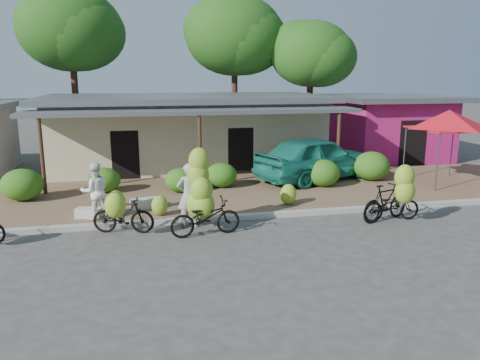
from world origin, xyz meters
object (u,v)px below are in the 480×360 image
at_px(bike_right, 391,198).
at_px(teal_van, 316,158).
at_px(vendor, 189,196).
at_px(sack_near, 144,203).
at_px(bike_far_right, 392,206).
at_px(tree_near_right, 307,52).
at_px(sack_far, 89,213).
at_px(bike_center, 203,202).
at_px(bike_left, 122,214).
at_px(red_canopy, 449,119).
at_px(bystander, 95,191).
at_px(tree_center_right, 231,34).
at_px(tree_far_center, 67,28).

bearing_deg(bike_right, teal_van, -18.25).
relative_size(bike_right, vendor, 1.04).
bearing_deg(sack_near, bike_far_right, -19.66).
bearing_deg(tree_near_right, bike_far_right, -99.34).
xyz_separation_m(bike_right, sack_far, (-8.75, 2.01, -0.49)).
relative_size(bike_center, teal_van, 0.45).
distance_m(sack_far, teal_van, 9.19).
distance_m(tree_near_right, bike_right, 14.82).
distance_m(bike_left, teal_van, 8.93).
xyz_separation_m(sack_near, vendor, (1.23, -1.91, 0.67)).
bearing_deg(bike_far_right, tree_near_right, -9.43).
distance_m(tree_near_right, teal_van, 9.91).
relative_size(tree_near_right, vendor, 3.90).
relative_size(tree_near_right, red_canopy, 2.09).
bearing_deg(bike_center, bike_far_right, -98.35).
relative_size(sack_near, sack_far, 1.13).
height_order(tree_near_right, teal_van, tree_near_right).
xyz_separation_m(bike_center, bystander, (-2.95, 1.59, 0.09)).
relative_size(tree_center_right, bike_right, 4.52).
bearing_deg(red_canopy, vendor, -163.53).
xyz_separation_m(tree_near_right, bystander, (-10.88, -12.01, -4.59)).
bearing_deg(bike_right, bike_left, 65.11).
height_order(red_canopy, bike_right, red_canopy).
relative_size(tree_center_right, teal_van, 1.68).
distance_m(bike_left, bystander, 1.51).
distance_m(tree_center_right, bike_center, 17.09).
distance_m(bike_far_right, vendor, 6.05).
relative_size(bike_left, sack_near, 2.09).
bearing_deg(bike_right, sack_far, 56.33).
height_order(bike_far_right, teal_van, teal_van).
height_order(tree_far_center, vendor, tree_far_center).
bearing_deg(sack_near, bike_right, -20.72).
xyz_separation_m(bike_center, sack_near, (-1.55, 2.47, -0.60)).
relative_size(sack_near, vendor, 0.45).
relative_size(tree_far_center, bike_center, 3.76).
relative_size(bike_center, vendor, 1.25).
bearing_deg(vendor, tree_near_right, -127.56).
distance_m(red_canopy, sack_near, 11.92).
xyz_separation_m(bike_center, bike_far_right, (5.67, -0.11, -0.41)).
bearing_deg(bike_left, tree_far_center, 25.87).
height_order(tree_near_right, bike_far_right, tree_near_right).
bearing_deg(bike_center, bike_right, -99.46).
bearing_deg(sack_near, tree_center_right, 67.37).
relative_size(tree_far_center, sack_near, 10.39).
bearing_deg(bike_far_right, bike_center, 88.85).
xyz_separation_m(bike_left, bike_center, (2.18, -0.35, 0.28)).
height_order(bike_center, sack_near, bike_center).
distance_m(tree_center_right, red_canopy, 14.04).
bearing_deg(tree_far_center, bike_left, -78.89).
height_order(bike_center, bystander, bike_center).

